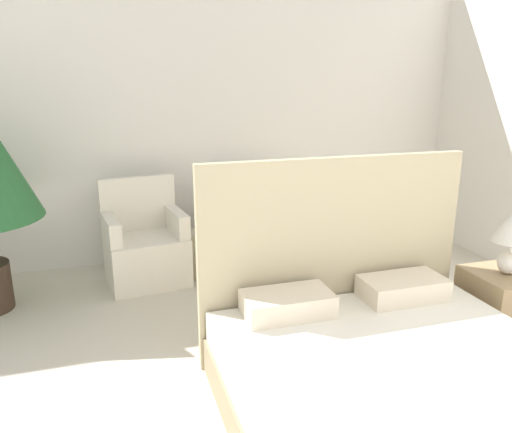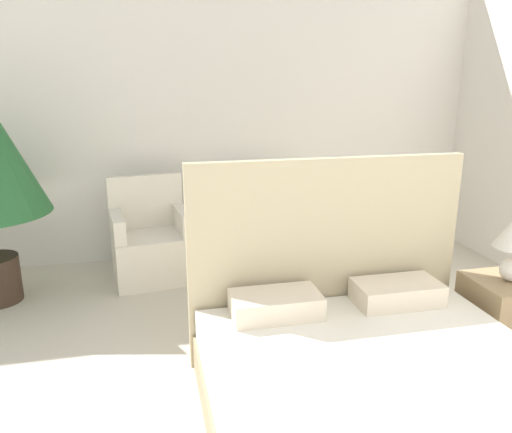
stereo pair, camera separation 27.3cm
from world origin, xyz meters
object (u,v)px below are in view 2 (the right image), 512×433
bed (386,396)px  nightstand (502,315)px  side_table (207,252)px  armchair_near_window_left (152,248)px  armchair_near_window_right (259,240)px

bed → nightstand: size_ratio=4.05×
side_table → armchair_near_window_left: bearing=-179.7°
armchair_near_window_left → armchair_near_window_right: 1.00m
armchair_near_window_left → nightstand: bearing=-45.4°
armchair_near_window_left → side_table: size_ratio=2.20×
armchair_near_window_right → side_table: bearing=176.3°
armchair_near_window_left → side_table: (0.50, 0.00, -0.08)m
bed → armchair_near_window_right: bed is taller
bed → armchair_near_window_left: 2.64m
armchair_near_window_left → armchair_near_window_right: bearing=-7.6°
nightstand → side_table: size_ratio=1.19×
armchair_near_window_left → nightstand: size_ratio=1.85×
bed → side_table: bearing=103.9°
nightstand → bed: bearing=-151.3°
bed → side_table: 2.48m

